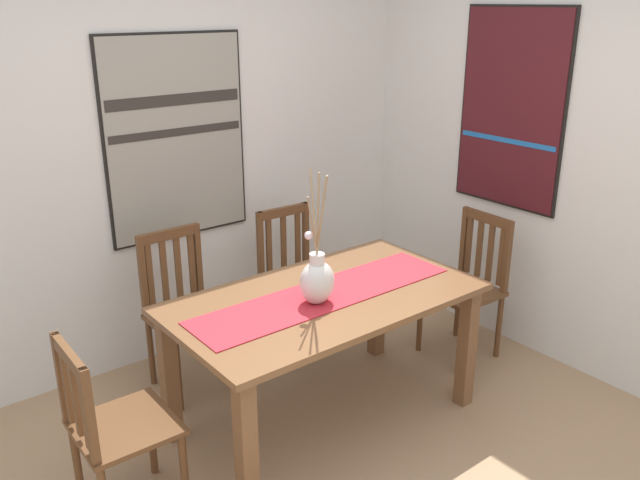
{
  "coord_description": "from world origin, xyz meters",
  "views": [
    {
      "loc": [
        -1.76,
        -1.89,
        2.22
      ],
      "look_at": [
        0.16,
        0.54,
        1.09
      ],
      "focal_mm": 36.98,
      "sensor_mm": 36.0,
      "label": 1
    }
  ],
  "objects_px": {
    "centerpiece_vase": "(317,280)",
    "chair_3": "(113,427)",
    "chair_0": "(469,284)",
    "chair_2": "(295,278)",
    "painting_on_back_wall": "(176,138)",
    "chair_1": "(184,309)",
    "painting_on_side_wall": "(512,109)",
    "dining_table": "(325,316)"
  },
  "relations": [
    {
      "from": "painting_on_side_wall",
      "to": "painting_on_back_wall",
      "type": "bearing_deg",
      "value": 146.94
    },
    {
      "from": "chair_3",
      "to": "centerpiece_vase",
      "type": "bearing_deg",
      "value": -3.04
    },
    {
      "from": "dining_table",
      "to": "chair_0",
      "type": "bearing_deg",
      "value": 1.13
    },
    {
      "from": "chair_1",
      "to": "painting_on_back_wall",
      "type": "height_order",
      "value": "painting_on_back_wall"
    },
    {
      "from": "dining_table",
      "to": "chair_2",
      "type": "xyz_separation_m",
      "value": [
        0.39,
        0.8,
        -0.16
      ]
    },
    {
      "from": "chair_1",
      "to": "painting_on_side_wall",
      "type": "height_order",
      "value": "painting_on_side_wall"
    },
    {
      "from": "chair_1",
      "to": "chair_3",
      "type": "height_order",
      "value": "chair_1"
    },
    {
      "from": "chair_3",
      "to": "chair_1",
      "type": "bearing_deg",
      "value": 46.84
    },
    {
      "from": "chair_0",
      "to": "chair_3",
      "type": "xyz_separation_m",
      "value": [
        -2.39,
        -0.02,
        -0.02
      ]
    },
    {
      "from": "centerpiece_vase",
      "to": "painting_on_back_wall",
      "type": "distance_m",
      "value": 1.4
    },
    {
      "from": "chair_1",
      "to": "painting_on_back_wall",
      "type": "xyz_separation_m",
      "value": [
        0.24,
        0.42,
        0.93
      ]
    },
    {
      "from": "chair_0",
      "to": "chair_2",
      "type": "distance_m",
      "value": 1.13
    },
    {
      "from": "chair_1",
      "to": "centerpiece_vase",
      "type": "bearing_deg",
      "value": -69.81
    },
    {
      "from": "chair_1",
      "to": "dining_table",
      "type": "bearing_deg",
      "value": -63.34
    },
    {
      "from": "centerpiece_vase",
      "to": "chair_3",
      "type": "height_order",
      "value": "centerpiece_vase"
    },
    {
      "from": "chair_2",
      "to": "painting_on_back_wall",
      "type": "bearing_deg",
      "value": 142.25
    },
    {
      "from": "painting_on_back_wall",
      "to": "painting_on_side_wall",
      "type": "height_order",
      "value": "painting_on_side_wall"
    },
    {
      "from": "dining_table",
      "to": "painting_on_back_wall",
      "type": "xyz_separation_m",
      "value": [
        -0.17,
        1.24,
        0.78
      ]
    },
    {
      "from": "centerpiece_vase",
      "to": "chair_2",
      "type": "relative_size",
      "value": 0.75
    },
    {
      "from": "dining_table",
      "to": "painting_on_back_wall",
      "type": "bearing_deg",
      "value": 98.03
    },
    {
      "from": "centerpiece_vase",
      "to": "chair_1",
      "type": "xyz_separation_m",
      "value": [
        -0.32,
        0.87,
        -0.4
      ]
    },
    {
      "from": "chair_0",
      "to": "chair_3",
      "type": "height_order",
      "value": "chair_0"
    },
    {
      "from": "centerpiece_vase",
      "to": "chair_0",
      "type": "relative_size",
      "value": 0.76
    },
    {
      "from": "centerpiece_vase",
      "to": "chair_0",
      "type": "height_order",
      "value": "centerpiece_vase"
    },
    {
      "from": "chair_1",
      "to": "chair_3",
      "type": "distance_m",
      "value": 1.12
    },
    {
      "from": "chair_1",
      "to": "painting_on_side_wall",
      "type": "xyz_separation_m",
      "value": [
        2.0,
        -0.73,
        1.07
      ]
    },
    {
      "from": "centerpiece_vase",
      "to": "painting_on_side_wall",
      "type": "xyz_separation_m",
      "value": [
        1.68,
        0.14,
        0.67
      ]
    },
    {
      "from": "dining_table",
      "to": "centerpiece_vase",
      "type": "distance_m",
      "value": 0.27
    },
    {
      "from": "dining_table",
      "to": "painting_on_back_wall",
      "type": "relative_size",
      "value": 1.31
    },
    {
      "from": "chair_0",
      "to": "chair_1",
      "type": "distance_m",
      "value": 1.81
    },
    {
      "from": "chair_1",
      "to": "chair_0",
      "type": "bearing_deg",
      "value": -26.1
    },
    {
      "from": "chair_0",
      "to": "chair_2",
      "type": "bearing_deg",
      "value": 136.66
    },
    {
      "from": "dining_table",
      "to": "chair_1",
      "type": "bearing_deg",
      "value": 116.66
    },
    {
      "from": "centerpiece_vase",
      "to": "chair_0",
      "type": "xyz_separation_m",
      "value": [
        1.31,
        0.08,
        -0.41
      ]
    },
    {
      "from": "dining_table",
      "to": "painting_on_side_wall",
      "type": "relative_size",
      "value": 1.31
    },
    {
      "from": "chair_2",
      "to": "painting_on_back_wall",
      "type": "relative_size",
      "value": 0.75
    },
    {
      "from": "chair_0",
      "to": "chair_2",
      "type": "height_order",
      "value": "chair_2"
    },
    {
      "from": "chair_3",
      "to": "painting_on_back_wall",
      "type": "height_order",
      "value": "painting_on_back_wall"
    },
    {
      "from": "chair_3",
      "to": "painting_on_side_wall",
      "type": "xyz_separation_m",
      "value": [
        2.77,
        0.09,
        1.09
      ]
    },
    {
      "from": "dining_table",
      "to": "centerpiece_vase",
      "type": "xyz_separation_m",
      "value": [
        -0.09,
        -0.05,
        0.25
      ]
    },
    {
      "from": "painting_on_back_wall",
      "to": "painting_on_side_wall",
      "type": "distance_m",
      "value": 2.11
    },
    {
      "from": "chair_2",
      "to": "dining_table",
      "type": "bearing_deg",
      "value": -116.05
    }
  ]
}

